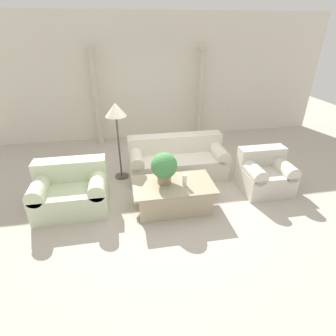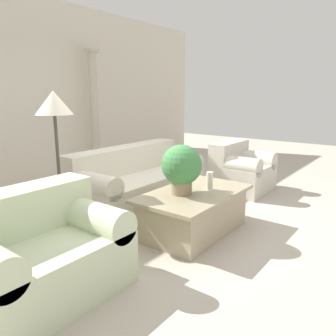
{
  "view_description": "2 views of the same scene",
  "coord_description": "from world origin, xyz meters",
  "views": [
    {
      "loc": [
        -0.71,
        -4.13,
        2.8
      ],
      "look_at": [
        0.03,
        0.05,
        0.53
      ],
      "focal_mm": 28.0,
      "sensor_mm": 36.0,
      "label": 1
    },
    {
      "loc": [
        -2.93,
        -2.31,
        1.55
      ],
      "look_at": [
        0.18,
        0.06,
        0.66
      ],
      "focal_mm": 35.0,
      "sensor_mm": 36.0,
      "label": 2
    }
  ],
  "objects": [
    {
      "name": "loveseat",
      "position": [
        -1.68,
        -0.11,
        0.35
      ],
      "size": [
        1.21,
        0.86,
        0.82
      ],
      "color": "beige",
      "rests_on": "ground_plane"
    },
    {
      "name": "pillar_candle",
      "position": [
        0.21,
        -0.52,
        0.58
      ],
      "size": [
        0.08,
        0.08,
        0.21
      ],
      "color": "silver",
      "rests_on": "coffee_table"
    },
    {
      "name": "column_right",
      "position": [
        1.42,
        2.84,
        1.22
      ],
      "size": [
        0.23,
        0.23,
        2.38
      ],
      "color": "beige",
      "rests_on": "ground_plane"
    },
    {
      "name": "sofa_long",
      "position": [
        0.35,
        0.73,
        0.34
      ],
      "size": [
        2.01,
        0.86,
        0.82
      ],
      "color": "beige",
      "rests_on": "ground_plane"
    },
    {
      "name": "wall_back",
      "position": [
        0.0,
        3.15,
        1.6
      ],
      "size": [
        10.0,
        0.06,
        3.2
      ],
      "color": "silver",
      "rests_on": "ground_plane"
    },
    {
      "name": "coffee_table",
      "position": [
        0.04,
        -0.42,
        0.24
      ],
      "size": [
        1.37,
        0.81,
        0.48
      ],
      "color": "tan",
      "rests_on": "ground_plane"
    },
    {
      "name": "floor_lamp",
      "position": [
        -0.84,
        0.82,
        1.35
      ],
      "size": [
        0.4,
        0.4,
        1.58
      ],
      "color": "#4C473D",
      "rests_on": "ground_plane"
    },
    {
      "name": "armchair",
      "position": [
        1.89,
        -0.13,
        0.35
      ],
      "size": [
        0.9,
        0.8,
        0.79
      ],
      "color": "beige",
      "rests_on": "ground_plane"
    },
    {
      "name": "potted_plant",
      "position": [
        -0.1,
        -0.35,
        0.78
      ],
      "size": [
        0.44,
        0.44,
        0.54
      ],
      "color": "#937F60",
      "rests_on": "coffee_table"
    },
    {
      "name": "ground_plane",
      "position": [
        0.0,
        0.0,
        0.0
      ],
      "size": [
        16.0,
        16.0,
        0.0
      ],
      "primitive_type": "plane",
      "color": "#BCB2A3"
    }
  ]
}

